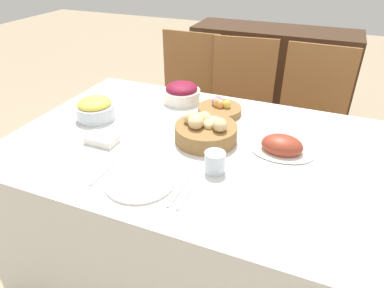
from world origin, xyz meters
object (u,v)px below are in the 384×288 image
chair_far_left (185,102)px  sideboard (269,83)px  ham_platter (282,146)px  beet_salad_bowl (182,93)px  egg_basket (219,109)px  dinner_plate (140,181)px  butter_dish (102,139)px  spoon (187,194)px  drinking_cup (215,162)px  chair_far_center (239,111)px  chair_far_right (308,123)px  knife (179,192)px  bread_basket (206,130)px  fork (105,172)px  pineapple_bowl (95,109)px

chair_far_left → sideboard: 0.89m
ham_platter → beet_salad_bowl: beet_salad_bowl is taller
beet_salad_bowl → egg_basket: bearing=-14.8°
dinner_plate → butter_dish: 0.34m
spoon → drinking_cup: (0.04, 0.17, 0.04)m
chair_far_center → chair_far_right: size_ratio=1.00×
drinking_cup → butter_dish: 0.51m
ham_platter → sideboard: bearing=101.6°
sideboard → drinking_cup: 1.86m
chair_far_center → spoon: bearing=-90.2°
chair_far_right → drinking_cup: chair_far_right is taller
knife → butter_dish: butter_dish is taller
bread_basket → beet_salad_bowl: bread_basket is taller
ham_platter → drinking_cup: drinking_cup is taller
knife → butter_dish: (-0.44, 0.18, 0.01)m
spoon → drinking_cup: drinking_cup is taller
dinner_plate → fork: 0.15m
sideboard → ham_platter: 1.66m
chair_far_right → bread_basket: (-0.38, -0.86, 0.31)m
fork → butter_dish: butter_dish is taller
pineapple_bowl → fork: (0.30, -0.37, -0.05)m
drinking_cup → pineapple_bowl: bearing=163.4°
dinner_plate → butter_dish: size_ratio=1.91×
chair_far_left → chair_far_right: bearing=-0.0°
beet_salad_bowl → chair_far_left: bearing=111.8°
chair_far_left → egg_basket: (0.44, -0.59, 0.28)m
spoon → chair_far_left: bearing=112.2°
ham_platter → chair_far_center: bearing=115.1°
ham_platter → beet_salad_bowl: size_ratio=1.31×
egg_basket → beet_salad_bowl: 0.24m
chair_far_left → ham_platter: bearing=-46.7°
chair_far_right → sideboard: bearing=119.0°
chair_far_left → knife: size_ratio=5.80×
chair_far_center → bread_basket: bearing=-91.9°
chair_far_right → knife: size_ratio=5.80×
chair_far_left → pineapple_bowl: size_ratio=5.32×
chair_far_center → sideboard: size_ratio=0.76×
beet_salad_bowl → ham_platter: bearing=-28.2°
egg_basket → dinner_plate: egg_basket is taller
dinner_plate → knife: size_ratio=1.49×
dinner_plate → butter_dish: bearing=147.9°
fork → drinking_cup: drinking_cup is taller
chair_far_left → bread_basket: chair_far_left is taller
ham_platter → spoon: ham_platter is taller
bread_basket → chair_far_left: bearing=118.6°
chair_far_right → knife: chair_far_right is taller
sideboard → drinking_cup: size_ratio=15.97×
chair_far_right → chair_far_left: size_ratio=1.00×
chair_far_left → ham_platter: 1.19m
chair_far_center → butter_dish: 1.14m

